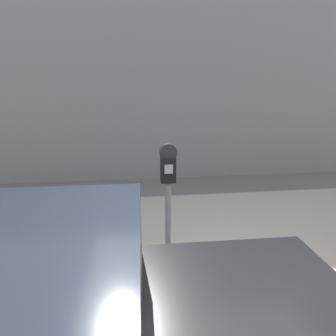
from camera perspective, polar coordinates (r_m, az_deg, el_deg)
name	(u,v)px	position (r m, az deg, el deg)	size (l,w,h in m)	color
sidewalk	(189,232)	(4.28, 4.54, -13.74)	(24.00, 2.80, 0.12)	#9E9B96
building_facade	(167,87)	(6.77, -0.32, 17.32)	(24.00, 0.30, 4.66)	gray
parking_meter	(168,188)	(2.90, 0.00, -4.48)	(0.19, 0.13, 1.55)	slate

